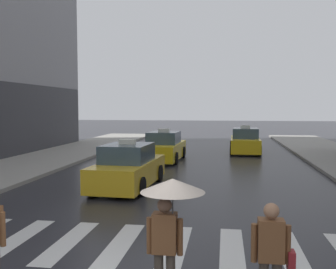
{
  "coord_description": "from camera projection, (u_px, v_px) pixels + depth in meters",
  "views": [
    {
      "loc": [
        1.63,
        -4.98,
        2.99
      ],
      "look_at": [
        -0.29,
        8.0,
        2.05
      ],
      "focal_mm": 41.3,
      "sensor_mm": 36.0,
      "label": 1
    }
  ],
  "objects": [
    {
      "name": "taxi_third",
      "position": [
        245.0,
        142.0,
        25.13
      ],
      "size": [
        1.99,
        4.57,
        1.8
      ],
      "color": "yellow",
      "rests_on": "ground"
    },
    {
      "name": "pedestrian_with_handbag",
      "position": [
        272.0,
        253.0,
        5.44
      ],
      "size": [
        0.6,
        0.24,
        1.65
      ],
      "color": "#473D33",
      "rests_on": "ground"
    },
    {
      "name": "crosswalk_markings",
      "position": [
        147.0,
        246.0,
        8.33
      ],
      "size": [
        11.3,
        2.8,
        0.01
      ],
      "color": "silver",
      "rests_on": "ground"
    },
    {
      "name": "pedestrian_with_umbrella",
      "position": [
        170.0,
        207.0,
        5.7
      ],
      "size": [
        0.96,
        0.96,
        1.94
      ],
      "color": "#473D33",
      "rests_on": "ground"
    },
    {
      "name": "taxi_second",
      "position": [
        164.0,
        148.0,
        21.47
      ],
      "size": [
        2.07,
        4.6,
        1.8
      ],
      "color": "yellow",
      "rests_on": "ground"
    },
    {
      "name": "taxi_lead",
      "position": [
        128.0,
        168.0,
        14.35
      ],
      "size": [
        2.11,
        4.62,
        1.8
      ],
      "color": "gold",
      "rests_on": "ground"
    }
  ]
}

